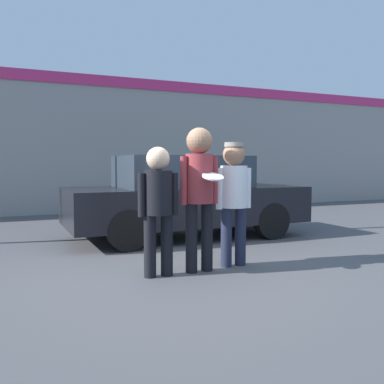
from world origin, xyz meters
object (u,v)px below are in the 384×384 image
person_middle_with_frisbee (199,185)px  shrub (178,193)px  parked_car_near (185,197)px  person_left (158,201)px  person_right (234,192)px

person_middle_with_frisbee → shrub: bearing=70.0°
person_middle_with_frisbee → shrub: person_middle_with_frisbee is taller
person_middle_with_frisbee → parked_car_near: (0.84, 2.46, -0.35)m
person_middle_with_frisbee → parked_car_near: person_middle_with_frisbee is taller
person_left → shrub: bearing=65.9°
person_middle_with_frisbee → parked_car_near: bearing=71.1°
person_middle_with_frisbee → person_left: bearing=-179.7°
person_left → person_middle_with_frisbee: 0.59m
person_left → parked_car_near: size_ratio=0.36×
person_right → shrub: size_ratio=1.51×
parked_car_near → person_left: bearing=-119.7°
person_right → parked_car_near: size_ratio=0.38×
person_left → person_right: bearing=5.3°
person_middle_with_frisbee → person_right: person_middle_with_frisbee is taller
person_middle_with_frisbee → person_right: bearing=10.3°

